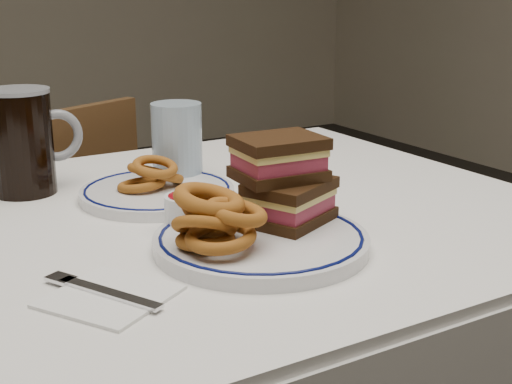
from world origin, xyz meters
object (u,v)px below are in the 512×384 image
beer_mug (23,141)px  far_plate (157,192)px  chair_far (52,257)px  reuben_sandwich (284,180)px  main_plate (261,241)px

beer_mug → far_plate: beer_mug is taller
chair_far → far_plate: 0.70m
reuben_sandwich → far_plate: 0.26m
main_plate → reuben_sandwich: reuben_sandwich is taller
chair_far → reuben_sandwich: reuben_sandwich is taller
reuben_sandwich → far_plate: size_ratio=0.57×
beer_mug → far_plate: size_ratio=0.70×
reuben_sandwich → beer_mug: (-0.25, 0.38, 0.01)m
chair_far → reuben_sandwich: 0.95m
reuben_sandwich → beer_mug: bearing=123.4°
main_plate → far_plate: main_plate is taller
main_plate → beer_mug: size_ratio=1.64×
main_plate → reuben_sandwich: 0.09m
far_plate → reuben_sandwich: bearing=-71.4°
main_plate → beer_mug: (-0.19, 0.41, 0.08)m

